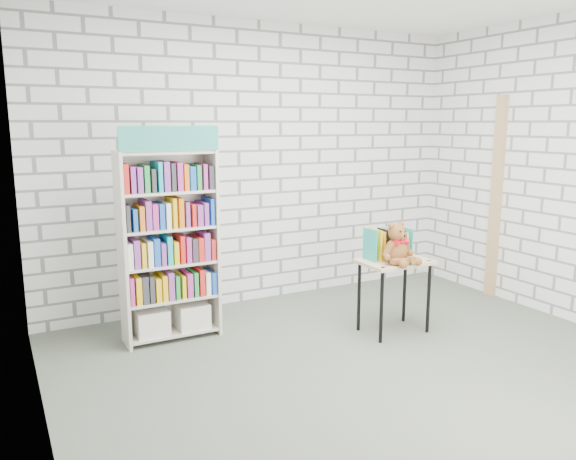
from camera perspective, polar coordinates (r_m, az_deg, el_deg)
name	(u,v)px	position (r m, az deg, el deg)	size (l,w,h in m)	color
ground	(375,370)	(4.38, 8.86, -13.85)	(4.50, 4.50, 0.00)	#4F5749
room_shell	(383,128)	(3.99, 9.61, 10.16)	(4.52, 4.02, 2.81)	silver
bookshelf	(169,244)	(4.80, -12.02, -1.43)	(0.80, 0.31, 1.80)	beige
display_table	(395,270)	(4.98, 10.78, -4.05)	(0.60, 0.42, 0.65)	tan
table_books	(388,244)	(5.01, 10.17, -1.41)	(0.42, 0.19, 0.25)	teal
teddy_bear	(398,247)	(4.82, 11.11, -1.71)	(0.33, 0.31, 0.35)	brown
door_trim	(496,198)	(6.26, 20.38, 3.07)	(0.05, 0.12, 2.10)	tan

